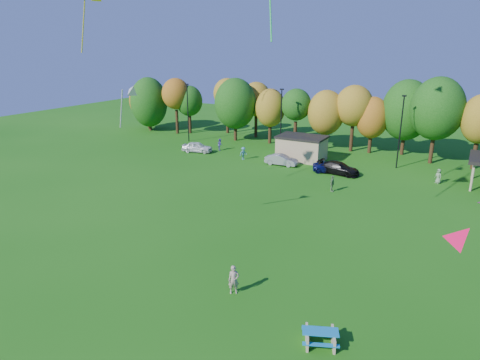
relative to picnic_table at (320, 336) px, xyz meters
The scene contains 16 objects.
ground 5.66m from the picnic_table, 143.45° to the right, with size 160.00×160.00×0.00m, color #19600F.
tree_line 42.87m from the picnic_table, 97.51° to the left, with size 93.57×10.55×11.15m.
lamp_posts 37.00m from the picnic_table, 93.95° to the left, with size 64.50×0.25×9.09m.
utility_building 37.58m from the picnic_table, 112.75° to the left, with size 6.30×4.30×3.25m.
picnic_table is the anchor object (origin of this frame).
kite_flyer 6.63m from the picnic_table, 162.52° to the left, with size 0.68×0.45×1.87m, color tan.
car_a 42.80m from the picnic_table, 133.05° to the left, with size 1.76×4.37×1.49m, color white.
car_b 34.61m from the picnic_table, 117.11° to the left, with size 1.47×4.21×1.39m, color #96969B.
car_c 32.14m from the picnic_table, 106.54° to the left, with size 2.07×4.49×1.25m, color #0D1352.
car_d 31.57m from the picnic_table, 104.97° to the left, with size 2.06×5.06×1.47m, color black.
far_person_0 37.57m from the picnic_table, 124.72° to the left, with size 1.11×0.64×1.72m, color teal.
far_person_2 43.31m from the picnic_table, 128.48° to the left, with size 0.83×0.65×1.71m, color #5A4BA6.
far_person_4 24.82m from the picnic_table, 106.07° to the left, with size 1.03×0.43×1.76m, color #628953.
far_person_5 32.48m from the picnic_table, 85.30° to the left, with size 0.82×0.53×1.67m, color #709163.
kite_0 9.41m from the picnic_table, 12.88° to the right, with size 1.66×1.49×1.35m.
kite_4 20.16m from the picnic_table, 163.89° to the left, with size 2.05×1.30×3.35m.
Camera 1 is at (9.94, -14.95, 14.92)m, focal length 32.00 mm.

